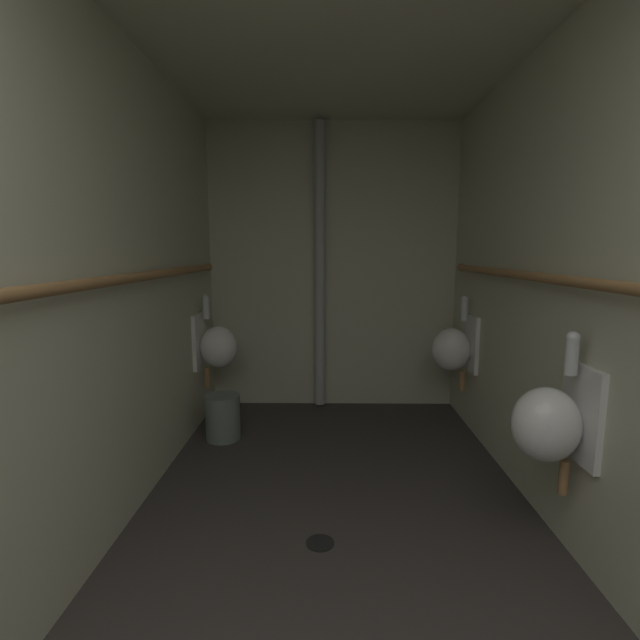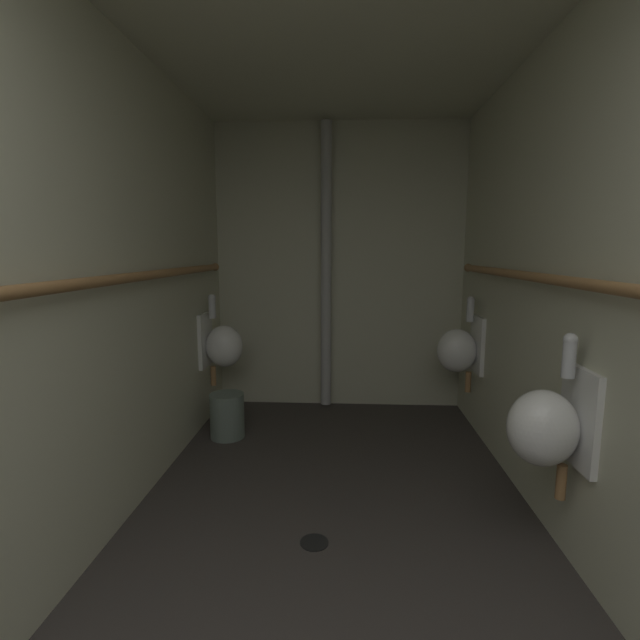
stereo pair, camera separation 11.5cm
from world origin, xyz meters
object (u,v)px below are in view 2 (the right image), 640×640
Objects in this scene: urinal_left_mid at (222,345)px; standpipe_back_wall at (326,269)px; urinal_right_mid at (548,426)px; urinal_right_far at (460,349)px; waste_bin at (227,416)px; floor_drain at (314,542)px.

standpipe_back_wall reaches higher than urinal_left_mid.
urinal_right_mid and urinal_right_far have the same top height.
standpipe_back_wall is 1.50m from waste_bin.
urinal_right_mid is at bearing -62.87° from standpipe_back_wall.
urinal_left_mid is 2.23× the size of waste_bin.
urinal_right_mid reaches higher than waste_bin.
standpipe_back_wall is (0.83, 0.43, 0.60)m from urinal_left_mid.
waste_bin is (-0.75, 1.25, 0.17)m from floor_drain.
urinal_left_mid is at bearing 139.11° from urinal_right_mid.
urinal_left_mid is at bearing 118.86° from floor_drain.
urinal_right_far is at bearing 7.82° from waste_bin.
urinal_left_mid is 1.00× the size of urinal_right_far.
urinal_right_mid is 1.22m from floor_drain.
floor_drain is at bearing -89.18° from standpipe_back_wall.
urinal_left_mid is 2.51m from urinal_right_mid.
urinal_right_mid is (1.89, -1.64, 0.00)m from urinal_left_mid.
urinal_right_far is (1.89, -0.07, 0.00)m from urinal_left_mid.
urinal_left_mid and urinal_right_far have the same top height.
waste_bin is at bearing 143.29° from urinal_right_mid.
waste_bin is (-0.72, -0.74, -1.09)m from standpipe_back_wall.
urinal_right_mid is 1.57m from urinal_right_far.
waste_bin is (0.11, -0.31, -0.48)m from urinal_left_mid.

